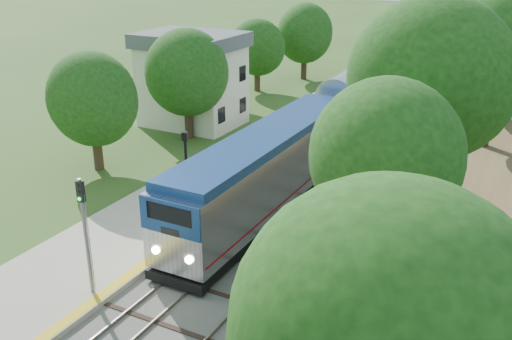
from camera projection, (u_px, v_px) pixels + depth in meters
The scene contains 10 objects.
trackbed at pixel (444, 77), 68.58m from camera, with size 9.50×170.00×0.28m.
platform at pixel (187, 198), 35.47m from camera, with size 6.40×68.00×0.38m, color #A19882.
yellow_stripe at pixel (226, 204), 34.16m from camera, with size 0.55×68.00×0.01m, color gold.
station_building at pixel (192, 79), 49.38m from camera, with size 8.60×6.60×8.00m.
signal_gantry at pixel (444, 44), 62.52m from camera, with size 8.40×0.38×6.20m.
trees_behind_platform at pixel (151, 102), 40.31m from camera, with size 7.82×53.32×7.21m.
train at pixel (446, 44), 77.56m from camera, with size 3.23×129.42×4.75m.
lamppost_far at pixel (187, 178), 32.15m from camera, with size 0.49×0.49×4.93m.
signal_platform at pixel (85, 224), 24.29m from camera, with size 0.32×0.25×5.46m.
signal_farside at pixel (385, 153), 31.51m from camera, with size 0.36×0.29×6.59m.
Camera 1 is at (13.73, -10.61, 14.79)m, focal length 40.00 mm.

